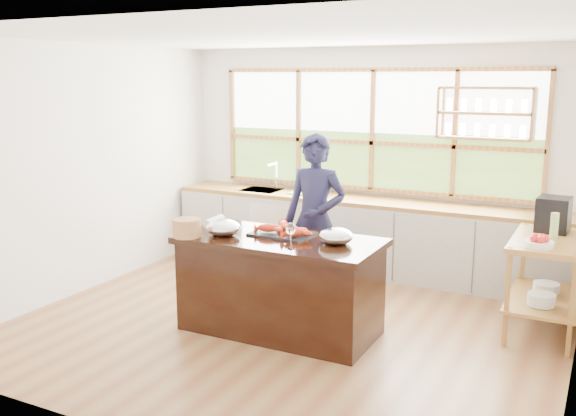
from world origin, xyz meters
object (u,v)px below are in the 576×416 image
Objects in this scene: island at (280,285)px; wicker_basket at (187,228)px; cook at (315,220)px; espresso_machine at (553,214)px.

island is 7.08× the size of wicker_basket.
cook is (-0.03, 0.83, 0.44)m from island.
wicker_basket is (-0.75, -1.18, 0.09)m from cook.
espresso_machine is 3.45m from wicker_basket.
island is at bearing -90.24° from cook.
island is at bearing 23.86° from wicker_basket.
wicker_basket is (-0.79, -0.35, 0.53)m from island.
cook is at bearing -161.35° from espresso_machine.
cook is at bearing 92.10° from island.
cook reaches higher than wicker_basket.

